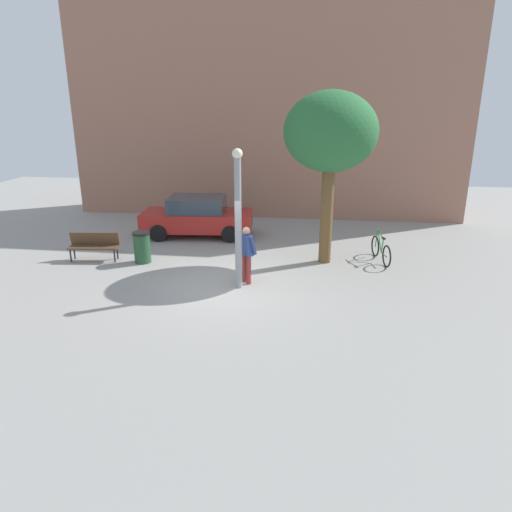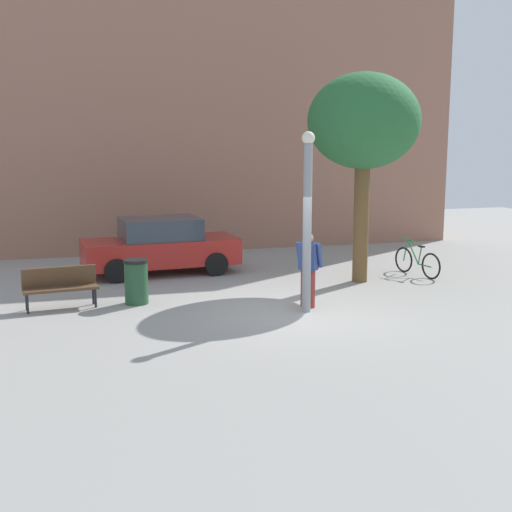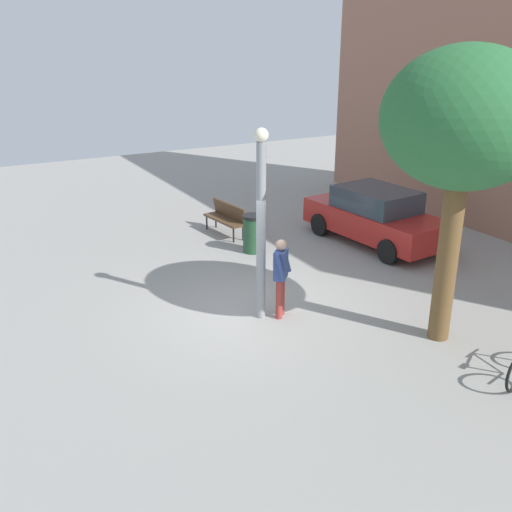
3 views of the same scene
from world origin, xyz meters
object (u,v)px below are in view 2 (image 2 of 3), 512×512
Objects in this scene: person_by_lamppost at (308,264)px; trash_bin at (136,281)px; plaza_tree at (364,123)px; lamppost at (307,216)px; parked_car_red at (160,246)px; park_bench at (60,284)px; bicycle_green at (417,262)px.

person_by_lamppost reaches higher than trash_bin.
plaza_tree reaches higher than person_by_lamppost.
lamppost is 1.19m from person_by_lamppost.
plaza_tree reaches higher than lamppost.
parked_car_red is at bearing 119.66° from person_by_lamppost.
bicycle_green reaches higher than park_bench.
person_by_lamppost is 5.50m from park_bench.
lamppost is 0.89× the size of parked_car_red.
person_by_lamppost reaches higher than bicycle_green.
trash_bin is at bearing -171.61° from bicycle_green.
plaza_tree reaches higher than trash_bin.
park_bench is at bearing -129.20° from parked_car_red.
trash_bin is (-3.64, 1.35, -0.45)m from person_by_lamppost.
lamppost is 5.37m from bicycle_green.
parked_car_red reaches higher than trash_bin.
bicycle_green is 0.41× the size of parked_car_red.
bicycle_green is (9.35, 1.10, -0.16)m from park_bench.
parked_car_red is at bearing 50.80° from park_bench.
lamppost is 4.18m from trash_bin.
trash_bin is at bearing 153.75° from lamppost.
lamppost is at bearing -18.81° from park_bench.
bicycle_green is at bearing 6.70° from park_bench.
person_by_lamppost is at bearing -14.60° from park_bench.
lamppost reaches higher than person_by_lamppost.
trash_bin is at bearing -106.86° from parked_car_red.
person_by_lamppost is 0.94× the size of bicycle_green.
lamppost is 0.72× the size of plaza_tree.
bicycle_green is (1.82, 0.29, -3.70)m from plaza_tree.
plaza_tree is at bearing 6.15° from park_bench.
bicycle_green is at bearing 8.98° from plaza_tree.
park_bench is at bearing 165.40° from person_by_lamppost.
bicycle_green is at bearing 33.99° from lamppost.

